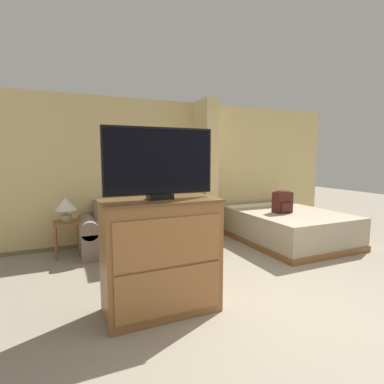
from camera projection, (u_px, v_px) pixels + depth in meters
ground_plane at (332, 324)px, 2.82m from camera, size 20.00×20.00×0.00m
wall_back at (186, 170)px, 5.90m from camera, size 6.77×0.16×2.60m
wall_partition_pillar at (205, 171)px, 5.65m from camera, size 0.24×0.64×2.60m
couch at (137, 230)px, 5.12m from camera, size 1.87×0.84×0.82m
coffee_table at (147, 245)px, 4.19m from camera, size 0.64×0.42×0.39m
side_table at (67, 228)px, 4.71m from camera, size 0.40×0.40×0.55m
table_lamp at (66, 205)px, 4.67m from camera, size 0.32×0.32×0.38m
tv_dresser at (161, 256)px, 3.00m from camera, size 1.15×0.57×1.15m
tv at (160, 163)px, 2.89m from camera, size 1.09×0.16×0.70m
bed at (286, 226)px, 5.57m from camera, size 1.67×2.15×0.56m
backpack at (283, 201)px, 5.37m from camera, size 0.32×0.23×0.42m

